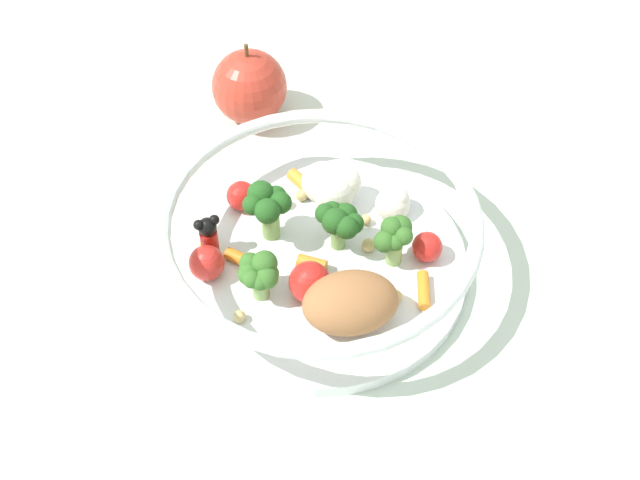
% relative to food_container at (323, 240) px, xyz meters
% --- Properties ---
extents(ground_plane, '(2.40, 2.40, 0.00)m').
position_rel_food_container_xyz_m(ground_plane, '(-0.02, -0.01, -0.03)').
color(ground_plane, silver).
extents(food_container, '(0.25, 0.25, 0.07)m').
position_rel_food_container_xyz_m(food_container, '(0.00, 0.00, 0.00)').
color(food_container, white).
rests_on(food_container, ground_plane).
extents(loose_apple, '(0.07, 0.07, 0.08)m').
position_rel_food_container_xyz_m(loose_apple, '(0.11, 0.16, 0.00)').
color(loose_apple, '#BC3828').
rests_on(loose_apple, ground_plane).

